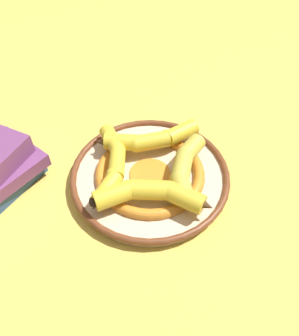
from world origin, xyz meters
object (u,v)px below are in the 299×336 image
at_px(banana_a, 112,165).
at_px(decorative_bowl, 150,175).
at_px(banana_d, 151,194).
at_px(banana_c, 186,165).
at_px(banana_b, 150,139).

bearing_deg(banana_a, decorative_bowl, -89.89).
bearing_deg(banana_d, banana_c, -130.88).
xyz_separation_m(banana_b, banana_d, (0.10, -0.09, 0.00)).
relative_size(banana_b, banana_d, 1.14).
bearing_deg(banana_b, decorative_bowl, -104.51).
xyz_separation_m(decorative_bowl, banana_b, (-0.05, 0.05, 0.03)).
bearing_deg(banana_d, banana_a, -41.46).
xyz_separation_m(decorative_bowl, banana_a, (-0.05, -0.05, 0.03)).
bearing_deg(banana_c, banana_b, -122.39).
bearing_deg(banana_d, decorative_bowl, -84.98).
distance_m(decorative_bowl, banana_d, 0.08).
distance_m(banana_a, banana_d, 0.10).
relative_size(decorative_bowl, banana_d, 1.82).
bearing_deg(banana_c, banana_a, -77.71).
height_order(decorative_bowl, banana_c, banana_c).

